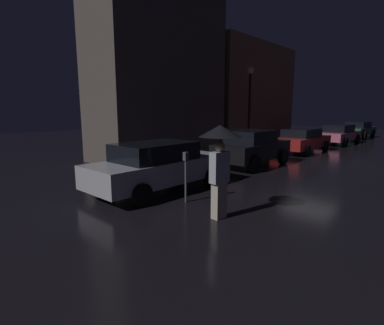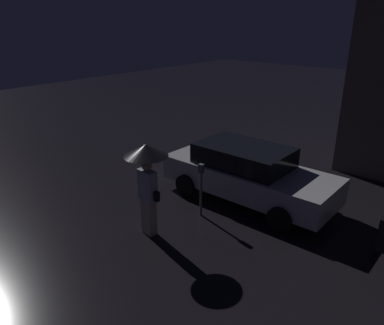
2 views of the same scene
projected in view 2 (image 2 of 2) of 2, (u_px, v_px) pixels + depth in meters
The scene contains 3 objects.
parked_car_silver at pixel (247, 173), 9.86m from camera, with size 4.59×1.98×1.48m.
pedestrian_with_umbrella at pixel (147, 168), 7.95m from camera, with size 0.95×0.95×2.13m.
parking_meter at pixel (201, 184), 8.99m from camera, with size 0.12×0.10×1.36m.
Camera 2 is at (-3.80, -6.42, 4.60)m, focal length 35.00 mm.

